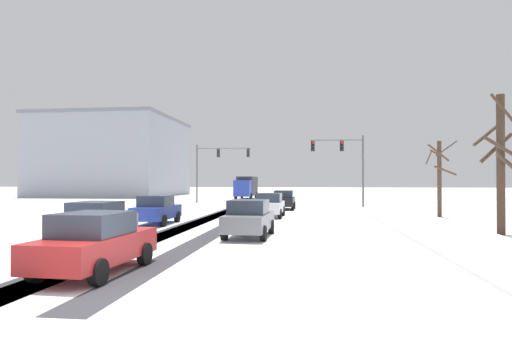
# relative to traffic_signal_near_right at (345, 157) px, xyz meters

# --- Properties ---
(ground_plane) EXTENTS (300.00, 300.00, 0.00)m
(ground_plane) POSITION_rel_traffic_signal_near_right_xyz_m (-7.06, -30.18, -4.59)
(ground_plane) COLOR white
(wheel_track_left_lane) EXTENTS (1.06, 35.53, 0.01)m
(wheel_track_left_lane) POSITION_rel_traffic_signal_near_right_xyz_m (-9.63, -14.03, -4.58)
(wheel_track_left_lane) COLOR #38383D
(wheel_track_left_lane) RESTS_ON ground
(wheel_track_right_lane) EXTENTS (0.77, 35.53, 0.01)m
(wheel_track_right_lane) POSITION_rel_traffic_signal_near_right_xyz_m (-10.07, -14.03, -4.58)
(wheel_track_right_lane) COLOR #38383D
(wheel_track_right_lane) RESTS_ON ground
(wheel_track_center) EXTENTS (0.98, 35.53, 0.01)m
(wheel_track_center) POSITION_rel_traffic_signal_near_right_xyz_m (-7.56, -14.03, -4.58)
(wheel_track_center) COLOR #38383D
(wheel_track_center) RESTS_ON ground
(wheel_track_oncoming) EXTENTS (0.88, 35.53, 0.01)m
(wheel_track_oncoming) POSITION_rel_traffic_signal_near_right_xyz_m (-9.53, -14.03, -4.58)
(wheel_track_oncoming) COLOR #38383D
(wheel_track_oncoming) RESTS_ON ground
(sidewalk_kerb_right) EXTENTS (4.00, 35.53, 0.12)m
(sidewalk_kerb_right) POSITION_rel_traffic_signal_near_right_xyz_m (3.01, -15.65, -4.53)
(sidewalk_kerb_right) COLOR white
(sidewalk_kerb_right) RESTS_ON ground
(traffic_signal_near_right) EXTENTS (4.77, 0.63, 6.50)m
(traffic_signal_near_right) POSITION_rel_traffic_signal_near_right_xyz_m (0.00, 0.00, 0.00)
(traffic_signal_near_right) COLOR #56565B
(traffic_signal_near_right) RESTS_ON ground
(traffic_signal_far_left) EXTENTS (6.19, 0.62, 6.50)m
(traffic_signal_far_left) POSITION_rel_traffic_signal_near_right_xyz_m (-13.59, 8.23, 0.06)
(traffic_signal_far_left) COLOR #56565B
(traffic_signal_far_left) RESTS_ON ground
(car_black_lead) EXTENTS (1.87, 4.12, 1.62)m
(car_black_lead) POSITION_rel_traffic_signal_near_right_xyz_m (-5.31, -2.28, -3.77)
(car_black_lead) COLOR black
(car_black_lead) RESTS_ON ground
(car_white_second) EXTENTS (1.91, 4.14, 1.62)m
(car_white_second) POSITION_rel_traffic_signal_near_right_xyz_m (-5.82, -10.12, -3.77)
(car_white_second) COLOR silver
(car_white_second) RESTS_ON ground
(car_blue_third) EXTENTS (1.89, 4.13, 1.62)m
(car_blue_third) POSITION_rel_traffic_signal_near_right_xyz_m (-11.71, -15.65, -3.77)
(car_blue_third) COLOR #233899
(car_blue_third) RESTS_ON ground
(car_grey_fourth) EXTENTS (1.95, 4.16, 1.62)m
(car_grey_fourth) POSITION_rel_traffic_signal_near_right_xyz_m (-5.77, -20.42, -3.77)
(car_grey_fourth) COLOR slate
(car_grey_fourth) RESTS_ON ground
(car_silver_fifth) EXTENTS (1.85, 4.11, 1.62)m
(car_silver_fifth) POSITION_rel_traffic_signal_near_right_xyz_m (-11.55, -22.77, -3.77)
(car_silver_fifth) COLOR #B7BABF
(car_silver_fifth) RESTS_ON ground
(car_red_sixth) EXTENTS (1.98, 4.17, 1.62)m
(car_red_sixth) POSITION_rel_traffic_signal_near_right_xyz_m (-8.78, -28.22, -3.77)
(car_red_sixth) COLOR red
(car_red_sixth) RESTS_ON ground
(box_truck_delivery) EXTENTS (2.41, 7.44, 3.02)m
(box_truck_delivery) POSITION_rel_traffic_signal_near_right_xyz_m (-11.70, 18.90, -2.95)
(box_truck_delivery) COLOR #233899
(box_truck_delivery) RESTS_ON ground
(bare_tree_sidewalk_near) EXTENTS (1.88, 2.07, 6.36)m
(bare_tree_sidewalk_near) POSITION_rel_traffic_signal_near_right_xyz_m (5.42, -18.35, -1.20)
(bare_tree_sidewalk_near) COLOR #423023
(bare_tree_sidewalk_near) RESTS_ON ground
(bare_tree_sidewalk_mid) EXTENTS (2.13, 2.12, 5.16)m
(bare_tree_sidewalk_mid) POSITION_rel_traffic_signal_near_right_xyz_m (5.55, -8.80, -1.74)
(bare_tree_sidewalk_mid) COLOR #4C3828
(bare_tree_sidewalk_mid) RESTS_ON ground
(office_building_far_left_block) EXTENTS (19.99, 20.75, 12.70)m
(office_building_far_left_block) POSITION_rel_traffic_signal_near_right_xyz_m (-34.93, 28.04, 1.77)
(office_building_far_left_block) COLOR #9399A3
(office_building_far_left_block) RESTS_ON ground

